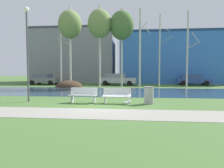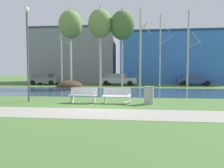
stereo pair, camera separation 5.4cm
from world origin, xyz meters
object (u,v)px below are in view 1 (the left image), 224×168
(seagull, at_px, (127,103))
(streetlamp, at_px, (27,39))
(trash_bin, at_px, (149,95))
(parked_sedan_second_silver, at_px, (118,79))
(bench_right, at_px, (117,95))
(parked_van_nearest_grey, at_px, (44,79))
(bench_left, at_px, (83,95))
(parked_hatch_third_blue, at_px, (193,80))

(seagull, bearing_deg, streetlamp, 173.21)
(trash_bin, bearing_deg, streetlamp, 178.71)
(streetlamp, xyz_separation_m, parked_sedan_second_silver, (4.22, 15.32, -2.89))
(bench_right, xyz_separation_m, parked_van_nearest_grey, (-11.35, 15.49, 0.32))
(bench_left, relative_size, trash_bin, 1.68)
(bench_right, bearing_deg, bench_left, 180.00)
(bench_left, relative_size, parked_hatch_third_blue, 0.36)
(parked_van_nearest_grey, relative_size, parked_sedan_second_silver, 0.87)
(bench_left, bearing_deg, parked_van_nearest_grey, 121.32)
(streetlamp, bearing_deg, parked_sedan_second_silver, 74.60)
(bench_left, distance_m, seagull, 2.62)
(bench_right, height_order, seagull, bench_right)
(bench_left, relative_size, streetlamp, 0.29)
(parked_van_nearest_grey, bearing_deg, bench_left, -58.68)
(trash_bin, bearing_deg, parked_van_nearest_grey, 130.26)
(parked_sedan_second_silver, bearing_deg, seagull, -83.91)
(bench_right, bearing_deg, streetlamp, 178.56)
(bench_left, relative_size, parked_van_nearest_grey, 0.38)
(parked_van_nearest_grey, xyz_separation_m, parked_hatch_third_blue, (20.27, 1.07, -0.05))
(streetlamp, relative_size, parked_van_nearest_grey, 1.31)
(trash_bin, bearing_deg, seagull, -155.19)
(seagull, xyz_separation_m, parked_hatch_third_blue, (8.30, 17.14, 0.61))
(bench_left, bearing_deg, parked_sedan_second_silver, 86.93)
(trash_bin, xyz_separation_m, parked_hatch_third_blue, (7.12, 16.59, 0.24))
(trash_bin, height_order, parked_hatch_third_blue, parked_hatch_third_blue)
(bench_left, height_order, trash_bin, trash_bin)
(seagull, xyz_separation_m, parked_sedan_second_silver, (-1.71, 16.03, 0.68))
(parked_hatch_third_blue, bearing_deg, trash_bin, -113.24)
(parked_van_nearest_grey, bearing_deg, parked_hatch_third_blue, 3.03)
(parked_van_nearest_grey, relative_size, parked_hatch_third_blue, 0.95)
(parked_van_nearest_grey, bearing_deg, streetlamp, -68.55)
(trash_bin, distance_m, streetlamp, 7.80)
(seagull, height_order, streetlamp, streetlamp)
(parked_sedan_second_silver, height_order, parked_hatch_third_blue, parked_sedan_second_silver)
(streetlamp, bearing_deg, trash_bin, -1.29)
(streetlamp, bearing_deg, parked_hatch_third_blue, 49.10)
(trash_bin, xyz_separation_m, parked_van_nearest_grey, (-13.14, 15.52, 0.29))
(trash_bin, relative_size, parked_sedan_second_silver, 0.20)
(bench_right, xyz_separation_m, seagull, (0.61, -0.57, -0.34))
(bench_right, xyz_separation_m, streetlamp, (-5.32, 0.13, 3.23))
(bench_right, distance_m, seagull, 0.90)
(parked_sedan_second_silver, bearing_deg, parked_hatch_third_blue, 6.33)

